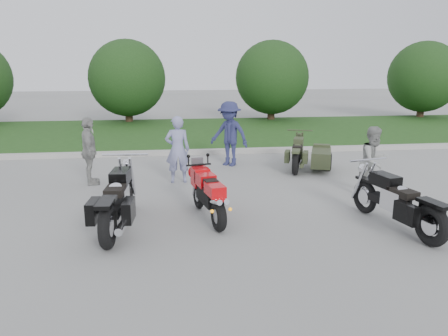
{
  "coord_description": "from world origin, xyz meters",
  "views": [
    {
      "loc": [
        -1.06,
        -7.95,
        2.92
      ],
      "look_at": [
        0.02,
        0.73,
        0.8
      ],
      "focal_mm": 35.0,
      "sensor_mm": 36.0,
      "label": 1
    }
  ],
  "objects": [
    {
      "name": "person_back",
      "position": [
        -3.02,
        2.74,
        0.83
      ],
      "size": [
        0.57,
        1.03,
        1.65
      ],
      "primitive_type": "imported",
      "rotation": [
        0.0,
        0.0,
        1.76
      ],
      "color": "#989892",
      "rests_on": "ground"
    },
    {
      "name": "cruiser_right",
      "position": [
        2.94,
        -1.03,
        0.47
      ],
      "size": [
        0.75,
        2.38,
        0.92
      ],
      "rotation": [
        0.0,
        0.0,
        0.22
      ],
      "color": "black",
      "rests_on": "ground"
    },
    {
      "name": "grass_strip",
      "position": [
        0.0,
        10.15,
        0.07
      ],
      "size": [
        60.0,
        8.0,
        0.14
      ],
      "primitive_type": "cube",
      "color": "#306121",
      "rests_on": "ground"
    },
    {
      "name": "tree_mid_left",
      "position": [
        -3.0,
        13.5,
        2.19
      ],
      "size": [
        3.6,
        3.6,
        4.0
      ],
      "color": "#3F2B1C",
      "rests_on": "ground"
    },
    {
      "name": "cruiser_sidecar",
      "position": [
        2.81,
        3.48,
        0.39
      ],
      "size": [
        1.47,
        2.06,
        0.83
      ],
      "rotation": [
        0.0,
        0.0,
        -0.35
      ],
      "color": "black",
      "rests_on": "ground"
    },
    {
      "name": "ground",
      "position": [
        0.0,
        0.0,
        0.0
      ],
      "size": [
        80.0,
        80.0,
        0.0
      ],
      "primitive_type": "plane",
      "color": "#9C9C97",
      "rests_on": "ground"
    },
    {
      "name": "tree_mid_right",
      "position": [
        4.0,
        13.5,
        2.19
      ],
      "size": [
        3.6,
        3.6,
        4.0
      ],
      "color": "#3F2B1C",
      "rests_on": "ground"
    },
    {
      "name": "cruiser_left",
      "position": [
        -2.02,
        -0.42,
        0.51
      ],
      "size": [
        0.49,
        2.58,
        0.99
      ],
      "rotation": [
        0.0,
        0.0,
        -0.08
      ],
      "color": "black",
      "rests_on": "ground"
    },
    {
      "name": "person_grey",
      "position": [
        3.42,
        1.04,
        0.78
      ],
      "size": [
        0.94,
        0.86,
        1.56
      ],
      "primitive_type": "imported",
      "rotation": [
        0.0,
        0.0,
        0.44
      ],
      "color": "gray",
      "rests_on": "ground"
    },
    {
      "name": "sportbike_red",
      "position": [
        -0.38,
        -0.11,
        0.53
      ],
      "size": [
        0.59,
        1.87,
        0.89
      ],
      "rotation": [
        0.0,
        0.0,
        0.21
      ],
      "color": "black",
      "rests_on": "ground"
    },
    {
      "name": "person_denim",
      "position": [
        0.63,
        4.32,
        0.93
      ],
      "size": [
        1.37,
        1.28,
        1.85
      ],
      "primitive_type": "imported",
      "rotation": [
        0.0,
        0.0,
        -0.67
      ],
      "color": "navy",
      "rests_on": "ground"
    },
    {
      "name": "tree_far_right",
      "position": [
        12.0,
        13.5,
        2.19
      ],
      "size": [
        3.6,
        3.6,
        4.0
      ],
      "color": "#3F2B1C",
      "rests_on": "ground"
    },
    {
      "name": "person_stripe",
      "position": [
        -0.89,
        2.66,
        0.83
      ],
      "size": [
        0.61,
        0.4,
        1.67
      ],
      "primitive_type": "imported",
      "rotation": [
        0.0,
        0.0,
        3.15
      ],
      "color": "#8689B7",
      "rests_on": "ground"
    },
    {
      "name": "curb",
      "position": [
        0.0,
        6.0,
        0.07
      ],
      "size": [
        60.0,
        0.3,
        0.15
      ],
      "primitive_type": "cube",
      "color": "#ACAAA2",
      "rests_on": "ground"
    }
  ]
}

